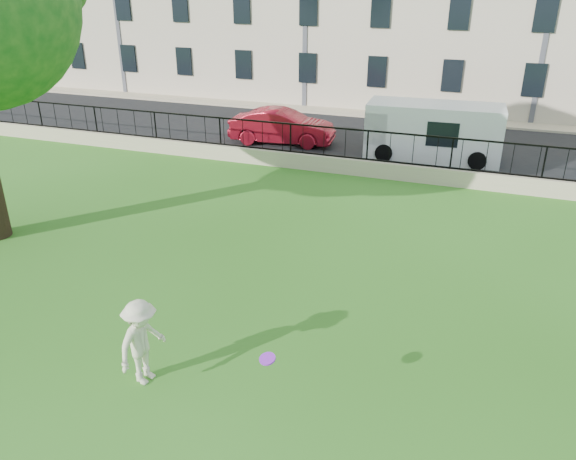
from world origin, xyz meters
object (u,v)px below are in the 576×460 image
at_px(man, 142,342).
at_px(red_sedan, 282,127).
at_px(white_van, 433,131).
at_px(frisbee, 267,359).

height_order(man, red_sedan, man).
bearing_deg(white_van, man, -104.16).
distance_m(frisbee, red_sedan, 17.07).
height_order(red_sedan, white_van, white_van).
bearing_deg(white_van, frisbee, -95.45).
bearing_deg(red_sedan, white_van, -95.61).
bearing_deg(man, frisbee, -83.18).
distance_m(red_sedan, white_van, 6.51).
bearing_deg(frisbee, red_sedan, 109.87).
relative_size(man, frisbee, 6.20).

